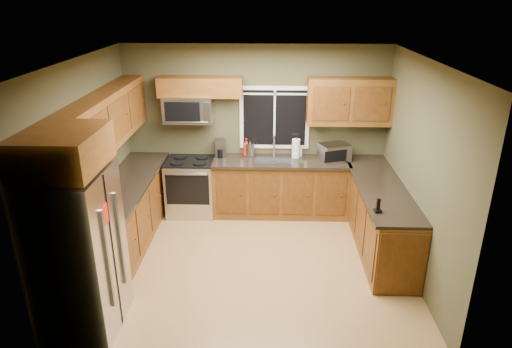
# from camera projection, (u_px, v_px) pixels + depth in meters

# --- Properties ---
(floor) EXTENTS (4.20, 4.20, 0.00)m
(floor) POSITION_uv_depth(u_px,v_px,m) (252.00, 261.00, 6.23)
(floor) COLOR #9A7343
(floor) RESTS_ON ground
(ceiling) EXTENTS (4.20, 4.20, 0.00)m
(ceiling) POSITION_uv_depth(u_px,v_px,m) (251.00, 60.00, 5.23)
(ceiling) COLOR white
(ceiling) RESTS_ON back_wall
(back_wall) EXTENTS (4.20, 0.00, 4.20)m
(back_wall) POSITION_uv_depth(u_px,v_px,m) (256.00, 129.00, 7.40)
(back_wall) COLOR #464329
(back_wall) RESTS_ON ground
(front_wall) EXTENTS (4.20, 0.00, 4.20)m
(front_wall) POSITION_uv_depth(u_px,v_px,m) (242.00, 243.00, 4.06)
(front_wall) COLOR #464329
(front_wall) RESTS_ON ground
(left_wall) EXTENTS (0.00, 3.60, 3.60)m
(left_wall) POSITION_uv_depth(u_px,v_px,m) (86.00, 168.00, 5.80)
(left_wall) COLOR #464329
(left_wall) RESTS_ON ground
(right_wall) EXTENTS (0.00, 3.60, 3.60)m
(right_wall) POSITION_uv_depth(u_px,v_px,m) (420.00, 172.00, 5.67)
(right_wall) COLOR #464329
(right_wall) RESTS_ON ground
(window) EXTENTS (1.12, 0.03, 1.02)m
(window) POSITION_uv_depth(u_px,v_px,m) (275.00, 118.00, 7.30)
(window) COLOR white
(window) RESTS_ON back_wall
(base_cabinets_left) EXTENTS (0.60, 2.65, 0.90)m
(base_cabinets_left) POSITION_uv_depth(u_px,v_px,m) (128.00, 214.00, 6.56)
(base_cabinets_left) COLOR brown
(base_cabinets_left) RESTS_ON ground
(countertop_left) EXTENTS (0.65, 2.65, 0.04)m
(countertop_left) POSITION_uv_depth(u_px,v_px,m) (126.00, 184.00, 6.39)
(countertop_left) COLOR black
(countertop_left) RESTS_ON base_cabinets_left
(base_cabinets_back) EXTENTS (2.17, 0.60, 0.90)m
(base_cabinets_back) POSITION_uv_depth(u_px,v_px,m) (281.00, 188.00, 7.44)
(base_cabinets_back) COLOR brown
(base_cabinets_back) RESTS_ON ground
(countertop_back) EXTENTS (2.17, 0.65, 0.04)m
(countertop_back) POSITION_uv_depth(u_px,v_px,m) (281.00, 161.00, 7.25)
(countertop_back) COLOR black
(countertop_back) RESTS_ON base_cabinets_back
(base_cabinets_peninsula) EXTENTS (0.60, 2.52, 0.90)m
(base_cabinets_peninsula) POSITION_uv_depth(u_px,v_px,m) (379.00, 216.00, 6.51)
(base_cabinets_peninsula) COLOR brown
(base_cabinets_peninsula) RESTS_ON ground
(countertop_peninsula) EXTENTS (0.65, 2.50, 0.04)m
(countertop_peninsula) POSITION_uv_depth(u_px,v_px,m) (380.00, 186.00, 6.35)
(countertop_peninsula) COLOR black
(countertop_peninsula) RESTS_ON base_cabinets_peninsula
(upper_cabinets_left) EXTENTS (0.33, 2.65, 0.72)m
(upper_cabinets_left) POSITION_uv_depth(u_px,v_px,m) (107.00, 119.00, 6.04)
(upper_cabinets_left) COLOR brown
(upper_cabinets_left) RESTS_ON left_wall
(upper_cabinets_back_left) EXTENTS (1.30, 0.33, 0.30)m
(upper_cabinets_back_left) POSITION_uv_depth(u_px,v_px,m) (200.00, 87.00, 7.01)
(upper_cabinets_back_left) COLOR brown
(upper_cabinets_back_left) RESTS_ON back_wall
(upper_cabinets_back_right) EXTENTS (1.30, 0.33, 0.72)m
(upper_cabinets_back_right) POSITION_uv_depth(u_px,v_px,m) (350.00, 101.00, 7.02)
(upper_cabinets_back_right) COLOR brown
(upper_cabinets_back_right) RESTS_ON back_wall
(upper_cabinet_over_fridge) EXTENTS (0.72, 0.90, 0.38)m
(upper_cabinet_over_fridge) POSITION_uv_depth(u_px,v_px,m) (62.00, 150.00, 4.33)
(upper_cabinet_over_fridge) COLOR brown
(upper_cabinet_over_fridge) RESTS_ON left_wall
(refrigerator) EXTENTS (0.74, 0.90, 1.80)m
(refrigerator) POSITION_uv_depth(u_px,v_px,m) (79.00, 253.00, 4.74)
(refrigerator) COLOR #B7B7BC
(refrigerator) RESTS_ON ground
(range) EXTENTS (0.76, 0.69, 0.94)m
(range) POSITION_uv_depth(u_px,v_px,m) (191.00, 186.00, 7.45)
(range) COLOR #B7B7BC
(range) RESTS_ON ground
(microwave) EXTENTS (0.76, 0.41, 0.42)m
(microwave) POSITION_uv_depth(u_px,v_px,m) (188.00, 109.00, 7.11)
(microwave) COLOR #B7B7BC
(microwave) RESTS_ON back_wall
(sink) EXTENTS (0.60, 0.42, 0.36)m
(sink) POSITION_uv_depth(u_px,v_px,m) (274.00, 159.00, 7.26)
(sink) COLOR slate
(sink) RESTS_ON countertop_back
(toaster_oven) EXTENTS (0.53, 0.48, 0.28)m
(toaster_oven) POSITION_uv_depth(u_px,v_px,m) (334.00, 153.00, 7.16)
(toaster_oven) COLOR #B7B7BC
(toaster_oven) RESTS_ON countertop_back
(coffee_maker) EXTENTS (0.18, 0.24, 0.28)m
(coffee_maker) POSITION_uv_depth(u_px,v_px,m) (220.00, 149.00, 7.37)
(coffee_maker) COLOR slate
(coffee_maker) RESTS_ON countertop_back
(kettle) EXTENTS (0.16, 0.16, 0.27)m
(kettle) POSITION_uv_depth(u_px,v_px,m) (250.00, 149.00, 7.37)
(kettle) COLOR #B7B7BC
(kettle) RESTS_ON countertop_back
(paper_towel_roll) EXTENTS (0.17, 0.17, 0.34)m
(paper_towel_roll) POSITION_uv_depth(u_px,v_px,m) (296.00, 148.00, 7.32)
(paper_towel_roll) COLOR white
(paper_towel_roll) RESTS_ON countertop_back
(soap_bottle_a) EXTENTS (0.13, 0.14, 0.29)m
(soap_bottle_a) POSITION_uv_depth(u_px,v_px,m) (246.00, 147.00, 7.39)
(soap_bottle_a) COLOR red
(soap_bottle_a) RESTS_ON countertop_back
(soap_bottle_b) EXTENTS (0.11, 0.11, 0.19)m
(soap_bottle_b) POSITION_uv_depth(u_px,v_px,m) (299.00, 150.00, 7.41)
(soap_bottle_b) COLOR white
(soap_bottle_b) RESTS_ON countertop_back
(cordless_phone) EXTENTS (0.09, 0.09, 0.18)m
(cordless_phone) POSITION_uv_depth(u_px,v_px,m) (378.00, 208.00, 5.51)
(cordless_phone) COLOR black
(cordless_phone) RESTS_ON countertop_peninsula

